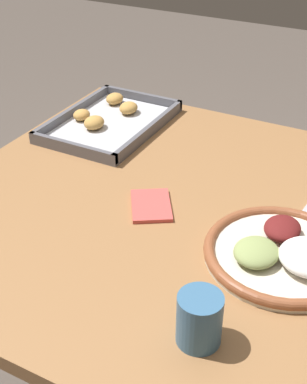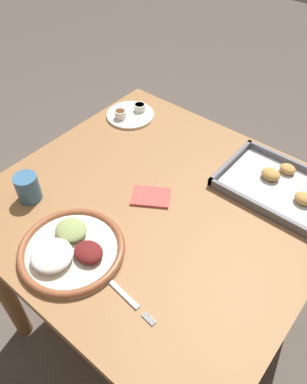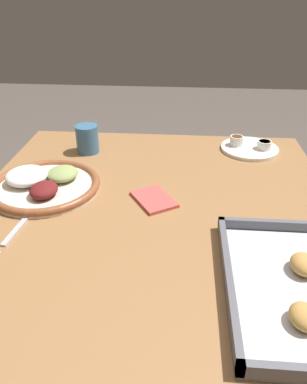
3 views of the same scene
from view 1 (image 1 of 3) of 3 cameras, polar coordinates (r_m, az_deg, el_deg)
name	(u,v)px [view 1 (image 1 of 3)]	position (r m, az deg, el deg)	size (l,w,h in m)	color
dining_table	(157,250)	(1.17, 0.42, -6.20)	(0.91, 0.87, 0.76)	olive
dinner_plate	(283,253)	(0.96, 13.69, -6.31)	(0.27, 0.27, 0.05)	beige
baking_tray	(109,120)	(1.39, -4.73, 7.61)	(0.35, 0.24, 0.04)	#595960
drinking_cup	(199,319)	(0.78, 4.92, -13.37)	(0.07, 0.07, 0.08)	#38668E
napkin	(150,205)	(1.07, -0.39, -1.40)	(0.13, 0.12, 0.01)	#CC4C47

